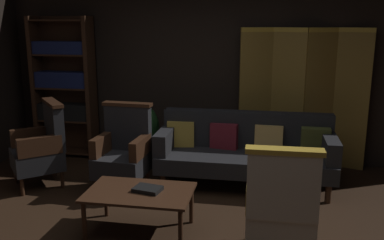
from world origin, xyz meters
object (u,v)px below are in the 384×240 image
(folding_screen, at_px, (303,97))
(book_black_cloth, at_px, (148,189))
(armchair_wing_right, at_px, (124,151))
(potted_plant, at_px, (136,130))
(armchair_wing_left, at_px, (42,147))
(velvet_couch, at_px, (245,149))
(armchair_gilt_accent, at_px, (281,206))
(coffee_table, at_px, (140,196))
(bookshelf, at_px, (65,85))

(folding_screen, distance_m, book_black_cloth, 2.76)
(armchair_wing_right, height_order, potted_plant, armchair_wing_right)
(armchair_wing_right, bearing_deg, armchair_wing_left, -179.19)
(armchair_wing_left, bearing_deg, folding_screen, 21.85)
(folding_screen, height_order, velvet_couch, folding_screen)
(folding_screen, xyz_separation_m, armchair_wing_left, (-3.16, -1.27, -0.50))
(velvet_couch, bearing_deg, folding_screen, 48.68)
(armchair_gilt_accent, xyz_separation_m, potted_plant, (-1.89, 2.05, 0.04))
(armchair_wing_right, height_order, book_black_cloth, armchair_wing_right)
(coffee_table, bearing_deg, folding_screen, 53.73)
(armchair_gilt_accent, relative_size, armchair_wing_right, 1.00)
(coffee_table, xyz_separation_m, armchair_wing_left, (-1.53, 0.96, 0.12))
(bookshelf, relative_size, book_black_cloth, 8.03)
(folding_screen, relative_size, armchair_wing_right, 1.83)
(folding_screen, distance_m, armchair_wing_right, 2.52)
(armchair_gilt_accent, relative_size, potted_plant, 1.13)
(bookshelf, height_order, velvet_couch, bookshelf)
(armchair_gilt_accent, distance_m, armchair_wing_right, 2.17)
(folding_screen, xyz_separation_m, armchair_gilt_accent, (-0.33, -2.49, -0.50))
(bookshelf, height_order, armchair_wing_left, bookshelf)
(armchair_gilt_accent, relative_size, book_black_cloth, 4.07)
(coffee_table, height_order, armchair_wing_right, armchair_wing_right)
(velvet_couch, bearing_deg, coffee_table, -123.04)
(velvet_couch, height_order, armchair_wing_right, armchair_wing_right)
(velvet_couch, distance_m, coffee_table, 1.69)
(velvet_couch, distance_m, book_black_cloth, 1.63)
(armchair_gilt_accent, bearing_deg, bookshelf, 141.95)
(coffee_table, relative_size, potted_plant, 1.08)
(bookshelf, xyz_separation_m, armchair_wing_right, (1.29, -1.18, -0.57))
(folding_screen, distance_m, velvet_couch, 1.20)
(bookshelf, height_order, armchair_gilt_accent, bookshelf)
(book_black_cloth, bearing_deg, velvet_couch, 58.86)
(coffee_table, relative_size, armchair_gilt_accent, 0.96)
(bookshelf, distance_m, velvet_couch, 2.86)
(armchair_wing_left, relative_size, armchair_wing_right, 1.00)
(armchair_gilt_accent, height_order, book_black_cloth, armchair_gilt_accent)
(velvet_couch, distance_m, armchair_gilt_accent, 1.72)
(coffee_table, distance_m, potted_plant, 1.89)
(armchair_wing_right, bearing_deg, bookshelf, 137.58)
(bookshelf, relative_size, armchair_gilt_accent, 1.97)
(velvet_couch, height_order, potted_plant, potted_plant)
(folding_screen, bearing_deg, armchair_wing_right, -149.48)
(folding_screen, height_order, armchair_gilt_accent, folding_screen)
(coffee_table, height_order, armchair_wing_left, armchair_wing_left)
(velvet_couch, relative_size, armchair_wing_right, 2.04)
(armchair_wing_left, xyz_separation_m, armchair_wing_right, (1.04, 0.01, 0.00))
(velvet_couch, relative_size, armchair_wing_left, 2.04)
(velvet_couch, xyz_separation_m, book_black_cloth, (-0.84, -1.40, -0.02))
(folding_screen, bearing_deg, coffee_table, -126.27)
(potted_plant, bearing_deg, bookshelf, 163.06)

